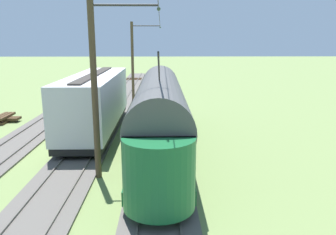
# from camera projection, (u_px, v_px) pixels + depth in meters

# --- Properties ---
(ground_plane) EXTENTS (220.00, 220.00, 0.00)m
(ground_plane) POSITION_uv_depth(u_px,v_px,m) (99.00, 129.00, 23.60)
(ground_plane) COLOR olive
(track_streetcar_siding) EXTENTS (2.80, 80.00, 0.18)m
(track_streetcar_siding) POSITION_uv_depth(u_px,v_px,m) (160.00, 127.00, 23.98)
(track_streetcar_siding) COLOR #56514C
(track_streetcar_siding) RESTS_ON ground
(track_adjacent_siding) EXTENTS (2.80, 80.00, 0.18)m
(track_adjacent_siding) POSITION_uv_depth(u_px,v_px,m) (100.00, 127.00, 23.89)
(track_adjacent_siding) COLOR #56514C
(track_adjacent_siding) RESTS_ON ground
(track_third_siding) EXTENTS (2.80, 80.00, 0.18)m
(track_third_siding) POSITION_uv_depth(u_px,v_px,m) (40.00, 127.00, 23.81)
(track_third_siding) COLOR #56514C
(track_third_siding) RESTS_ON ground
(vintage_streetcar) EXTENTS (2.65, 17.53, 5.65)m
(vintage_streetcar) POSITION_uv_depth(u_px,v_px,m) (160.00, 112.00, 18.59)
(vintage_streetcar) COLOR #196033
(vintage_streetcar) RESTS_ON ground
(boxcar_adjacent) EXTENTS (2.96, 11.96, 3.85)m
(boxcar_adjacent) POSITION_uv_depth(u_px,v_px,m) (96.00, 101.00, 22.37)
(boxcar_adjacent) COLOR silver
(boxcar_adjacent) RESTS_ON ground
(catenary_pole_foreground) EXTENTS (3.05, 0.28, 8.00)m
(catenary_pole_foreground) POSITION_uv_depth(u_px,v_px,m) (133.00, 61.00, 33.39)
(catenary_pole_foreground) COLOR #4C3D28
(catenary_pole_foreground) RESTS_ON ground
(catenary_pole_mid_near) EXTENTS (3.05, 0.28, 8.00)m
(catenary_pole_mid_near) POSITION_uv_depth(u_px,v_px,m) (96.00, 88.00, 14.35)
(catenary_pole_mid_near) COLOR #4C3D28
(catenary_pole_mid_near) RESTS_ON ground
(overhead_wire_run) EXTENTS (2.84, 43.10, 0.18)m
(overhead_wire_run) POSITION_uv_depth(u_px,v_px,m) (158.00, 10.00, 14.42)
(overhead_wire_run) COLOR black
(overhead_wire_run) RESTS_ON ground
(spare_tie_stack) EXTENTS (2.40, 2.40, 0.54)m
(spare_tie_stack) POSITION_uv_depth(u_px,v_px,m) (4.00, 118.00, 25.59)
(spare_tie_stack) COLOR #47331E
(spare_tie_stack) RESTS_ON ground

